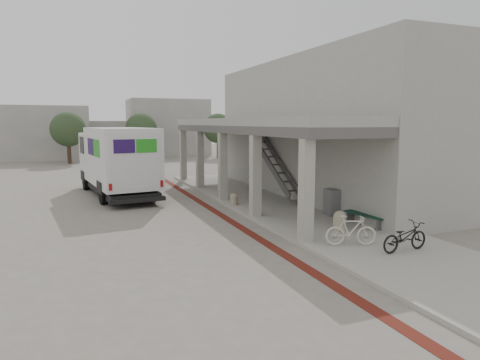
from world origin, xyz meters
name	(u,v)px	position (x,y,z in m)	size (l,w,h in m)	color
ground	(209,225)	(0.00, 0.00, 0.00)	(120.00, 120.00, 0.00)	slate
bike_lane_stripe	(218,213)	(1.00, 2.00, 0.01)	(0.35, 40.00, 0.01)	#581B11
sidewalk	(303,216)	(4.00, 0.00, 0.06)	(4.40, 28.00, 0.12)	gray
transit_building	(309,131)	(6.83, 4.50, 3.40)	(7.60, 17.00, 7.00)	gray
distant_backdrop	(90,133)	(-2.84, 35.89, 2.70)	(28.00, 10.00, 6.50)	gray
tree_left	(68,130)	(-5.00, 28.00, 3.18)	(3.20, 3.20, 4.80)	#38281C
tree_mid	(141,129)	(2.00, 30.00, 3.18)	(3.20, 3.20, 4.80)	#38281C
tree_right	(218,129)	(10.00, 29.00, 3.18)	(3.20, 3.20, 4.80)	#38281C
fedex_truck	(117,160)	(-2.52, 8.13, 1.90)	(3.56, 8.59, 3.56)	black
bench	(365,217)	(5.10, -2.53, 0.42)	(0.64, 1.84, 0.42)	slate
bollard_near	(339,220)	(3.97, -2.61, 0.44)	(0.43, 0.43, 0.65)	tan
bollard_far	(234,199)	(2.10, 2.95, 0.39)	(0.35, 0.35, 0.53)	gray
utility_cabinet	(332,202)	(5.00, -0.58, 0.64)	(0.47, 0.63, 1.05)	slate
bicycle_black	(405,237)	(4.21, -5.52, 0.55)	(0.57, 1.63, 0.85)	black
bicycle_cream	(351,231)	(3.11, -4.47, 0.59)	(0.44, 1.55, 0.93)	beige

